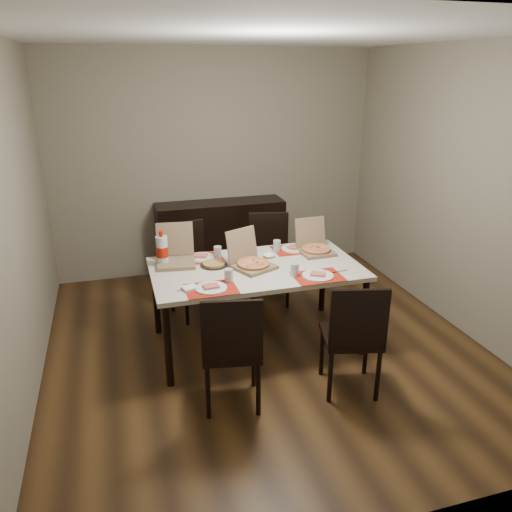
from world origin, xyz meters
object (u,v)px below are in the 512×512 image
object	(u,v)px
chair_near_left	(232,347)
chair_near_right	(354,334)
dining_table	(256,274)
pizza_box_center	(251,262)
dip_bowl	(269,256)
soda_bottle	(162,251)
chair_far_left	(191,265)
chair_far_right	(269,254)
sideboard	(221,239)

from	to	relation	value
chair_near_left	chair_near_right	bearing A→B (deg)	-5.11
dining_table	pizza_box_center	distance (m)	0.13
dip_bowl	soda_bottle	distance (m)	0.96
chair_far_left	chair_far_right	distance (m)	0.86
soda_bottle	pizza_box_center	bearing A→B (deg)	-20.26
chair_near_left	dip_bowl	bearing A→B (deg)	59.74
chair_near_left	chair_far_right	world-z (taller)	same
chair_far_left	chair_far_right	xyz separation A→B (m)	(0.86, 0.09, 0.00)
dining_table	chair_near_right	size ratio (longest dim) A/B	1.94
chair_near_left	soda_bottle	distance (m)	1.22
chair_far_left	chair_near_left	bearing A→B (deg)	-89.31
chair_near_left	pizza_box_center	xyz separation A→B (m)	(0.38, 0.85, 0.29)
dining_table	dip_bowl	xyz separation A→B (m)	(0.18, 0.19, 0.08)
dining_table	chair_far_right	size ratio (longest dim) A/B	1.94
dining_table	dip_bowl	world-z (taller)	dip_bowl
dining_table	chair_far_right	bearing A→B (deg)	65.45
sideboard	dining_table	distance (m)	1.72
chair_near_right	chair_far_left	bearing A→B (deg)	118.27
chair_near_left	dip_bowl	xyz separation A→B (m)	(0.61, 1.04, 0.25)
chair_near_right	soda_bottle	xyz separation A→B (m)	(-1.25, 1.20, 0.37)
chair_far_left	dip_bowl	xyz separation A→B (m)	(0.63, -0.61, 0.25)
sideboard	pizza_box_center	size ratio (longest dim) A/B	3.35
chair_near_right	chair_near_left	bearing A→B (deg)	174.89
chair_far_right	chair_near_left	bearing A→B (deg)	-115.67
chair_far_left	pizza_box_center	xyz separation A→B (m)	(0.40, -0.81, 0.29)
chair_near_right	soda_bottle	distance (m)	1.77
dining_table	chair_far_left	world-z (taller)	chair_far_left
sideboard	chair_near_left	world-z (taller)	chair_near_left
sideboard	dip_bowl	xyz separation A→B (m)	(0.12, -1.51, 0.31)
sideboard	dining_table	xyz separation A→B (m)	(-0.06, -1.70, 0.23)
dining_table	pizza_box_center	world-z (taller)	pizza_box_center
pizza_box_center	soda_bottle	distance (m)	0.78
sideboard	soda_bottle	bearing A→B (deg)	-120.12
dining_table	chair_far_right	distance (m)	1.00
sideboard	pizza_box_center	xyz separation A→B (m)	(-0.11, -1.70, 0.35)
dining_table	chair_near_right	distance (m)	1.06
chair_far_left	pizza_box_center	world-z (taller)	pizza_box_center
chair_near_right	chair_far_right	bearing A→B (deg)	92.42
sideboard	chair_near_right	distance (m)	2.66
chair_near_left	chair_near_right	distance (m)	0.92
dining_table	soda_bottle	distance (m)	0.84
chair_near_right	dip_bowl	xyz separation A→B (m)	(-0.31, 1.12, 0.25)
chair_far_right	dining_table	bearing A→B (deg)	-114.55
dip_bowl	pizza_box_center	bearing A→B (deg)	-139.10
chair_far_right	pizza_box_center	bearing A→B (deg)	-116.87
chair_near_right	chair_far_left	world-z (taller)	same
chair_near_right	soda_bottle	size ratio (longest dim) A/B	2.96
sideboard	soda_bottle	size ratio (longest dim) A/B	4.78
chair_far_right	dip_bowl	distance (m)	0.78
dining_table	chair_near_left	bearing A→B (deg)	-116.82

